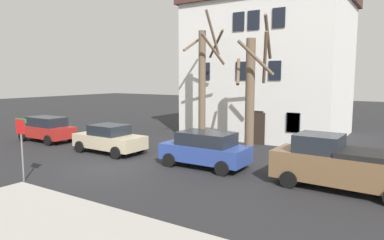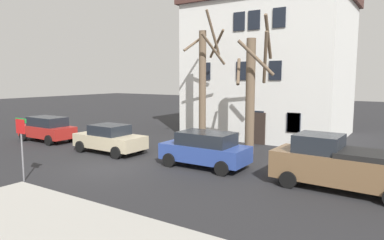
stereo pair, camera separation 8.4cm
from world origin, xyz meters
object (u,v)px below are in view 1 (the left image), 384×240
car_red_wagon (46,129)px  street_sign_pole (21,137)px  tree_bare_mid (251,90)px  car_blue_wagon (205,149)px  pickup_truck_brown (342,164)px  car_beige_sedan (109,139)px  tree_bare_near (203,82)px  building_main (270,61)px

car_red_wagon → street_sign_pole: bearing=-39.9°
tree_bare_mid → car_blue_wagon: size_ratio=1.79×
tree_bare_mid → pickup_truck_brown: (5.54, -4.03, -2.62)m
car_red_wagon → car_beige_sedan: 6.29m
car_beige_sedan → street_sign_pole: (1.14, -5.99, 1.06)m
tree_bare_mid → car_beige_sedan: 8.61m
street_sign_pole → tree_bare_mid: bearing=59.8°
car_beige_sedan → tree_bare_near: bearing=55.1°
street_sign_pole → pickup_truck_brown: bearing=28.0°
building_main → tree_bare_near: bearing=-106.3°
tree_bare_mid → car_beige_sedan: bearing=-149.7°
tree_bare_mid → car_blue_wagon: tree_bare_mid is taller
car_red_wagon → pickup_truck_brown: bearing=-0.4°
tree_bare_near → car_red_wagon: bearing=-154.3°
car_blue_wagon → building_main: bearing=95.0°
car_blue_wagon → pickup_truck_brown: pickup_truck_brown is taller
car_red_wagon → pickup_truck_brown: 18.86m
building_main → car_blue_wagon: (1.00, -11.27, -4.73)m
car_beige_sedan → car_blue_wagon: bearing=2.0°
car_blue_wagon → pickup_truck_brown: 6.24m
car_blue_wagon → street_sign_pole: bearing=-130.0°
tree_bare_mid → street_sign_pole: 11.82m
car_blue_wagon → street_sign_pole: street_sign_pole is taller
car_beige_sedan → street_sign_pole: 6.19m
tree_bare_mid → car_red_wagon: (-13.31, -3.89, -2.76)m
tree_bare_near → car_red_wagon: (-9.70, -4.67, -3.17)m
tree_bare_near → street_sign_pole: 11.33m
street_sign_pole → car_beige_sedan: bearing=100.7°
building_main → tree_bare_mid: size_ratio=1.48×
car_beige_sedan → pickup_truck_brown: (12.57, 0.08, 0.19)m
building_main → tree_bare_near: building_main is taller
tree_bare_mid → street_sign_pole: (-5.89, -10.10, -1.76)m
tree_bare_near → pickup_truck_brown: size_ratio=1.55×
tree_bare_mid → car_blue_wagon: (-0.69, -3.89, -2.74)m
tree_bare_mid → pickup_truck_brown: tree_bare_mid is taller
tree_bare_mid → car_beige_sedan: (-7.03, -4.11, -2.82)m
pickup_truck_brown → car_blue_wagon: bearing=178.8°
car_blue_wagon → pickup_truck_brown: (6.24, -0.14, 0.12)m
tree_bare_mid → building_main: bearing=102.9°
tree_bare_near → pickup_truck_brown: 10.78m
car_red_wagon → car_beige_sedan: bearing=-2.0°
tree_bare_near → tree_bare_mid: tree_bare_near is taller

